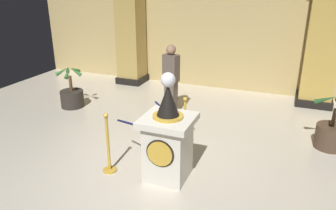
{
  "coord_description": "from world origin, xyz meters",
  "views": [
    {
      "loc": [
        2.08,
        -4.27,
        3.06
      ],
      "look_at": [
        0.37,
        0.05,
        1.28
      ],
      "focal_mm": 34.79,
      "sensor_mm": 36.0,
      "label": 1
    }
  ],
  "objects_px": {
    "pedestal_clock": "(168,140)",
    "potted_palm_left": "(72,96)",
    "bystander_guest": "(171,78)",
    "stanchion_far": "(108,151)",
    "stanchion_near": "(185,129)",
    "potted_palm_right": "(331,133)"
  },
  "relations": [
    {
      "from": "stanchion_near",
      "to": "stanchion_far",
      "type": "xyz_separation_m",
      "value": [
        -0.89,
        -1.35,
        0.03
      ]
    },
    {
      "from": "potted_palm_right",
      "to": "bystander_guest",
      "type": "relative_size",
      "value": 0.66
    },
    {
      "from": "potted_palm_left",
      "to": "stanchion_far",
      "type": "bearing_deg",
      "value": -42.78
    },
    {
      "from": "bystander_guest",
      "to": "stanchion_near",
      "type": "bearing_deg",
      "value": -59.62
    },
    {
      "from": "pedestal_clock",
      "to": "bystander_guest",
      "type": "bearing_deg",
      "value": 110.07
    },
    {
      "from": "stanchion_far",
      "to": "bystander_guest",
      "type": "height_order",
      "value": "bystander_guest"
    },
    {
      "from": "stanchion_far",
      "to": "potted_palm_left",
      "type": "xyz_separation_m",
      "value": [
        -2.49,
        2.3,
        -0.08
      ]
    },
    {
      "from": "stanchion_far",
      "to": "bystander_guest",
      "type": "bearing_deg",
      "value": 88.94
    },
    {
      "from": "pedestal_clock",
      "to": "stanchion_far",
      "type": "xyz_separation_m",
      "value": [
        -0.99,
        -0.2,
        -0.3
      ]
    },
    {
      "from": "bystander_guest",
      "to": "potted_palm_right",
      "type": "bearing_deg",
      "value": -7.76
    },
    {
      "from": "pedestal_clock",
      "to": "stanchion_near",
      "type": "height_order",
      "value": "pedestal_clock"
    },
    {
      "from": "pedestal_clock",
      "to": "stanchion_far",
      "type": "height_order",
      "value": "pedestal_clock"
    },
    {
      "from": "pedestal_clock",
      "to": "potted_palm_right",
      "type": "bearing_deg",
      "value": 39.45
    },
    {
      "from": "pedestal_clock",
      "to": "potted_palm_left",
      "type": "height_order",
      "value": "pedestal_clock"
    },
    {
      "from": "stanchion_near",
      "to": "potted_palm_left",
      "type": "distance_m",
      "value": 3.51
    },
    {
      "from": "potted_palm_left",
      "to": "bystander_guest",
      "type": "relative_size",
      "value": 0.65
    },
    {
      "from": "stanchion_near",
      "to": "potted_palm_right",
      "type": "height_order",
      "value": "potted_palm_right"
    },
    {
      "from": "pedestal_clock",
      "to": "stanchion_far",
      "type": "bearing_deg",
      "value": -168.51
    },
    {
      "from": "pedestal_clock",
      "to": "stanchion_near",
      "type": "bearing_deg",
      "value": 95.25
    },
    {
      "from": "stanchion_near",
      "to": "potted_palm_right",
      "type": "relative_size",
      "value": 0.9
    },
    {
      "from": "stanchion_near",
      "to": "potted_palm_left",
      "type": "height_order",
      "value": "potted_palm_left"
    },
    {
      "from": "stanchion_far",
      "to": "potted_palm_left",
      "type": "relative_size",
      "value": 0.97
    }
  ]
}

